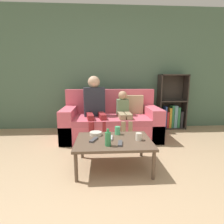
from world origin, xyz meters
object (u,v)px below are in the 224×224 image
object	(u,v)px
tv_remote_0	(94,140)
tv_remote_1	(120,143)
coffee_table	(113,142)
bookshelf	(171,109)
cup_far	(139,137)
cup_near	(118,131)
bottle	(108,139)
tv_remote_2	(111,138)
person_adult	(95,103)
person_child	(124,112)
snack_bowl	(96,134)
couch	(111,122)

from	to	relation	value
tv_remote_0	tv_remote_1	world-z (taller)	same
coffee_table	tv_remote_1	size ratio (longest dim) A/B	5.30
tv_remote_0	tv_remote_1	size ratio (longest dim) A/B	1.00
bookshelf	cup_far	bearing A→B (deg)	-122.10
cup_near	bottle	xyz separation A→B (m)	(-0.14, -0.40, 0.03)
tv_remote_1	tv_remote_2	xyz separation A→B (m)	(-0.10, 0.19, 0.00)
bookshelf	coffee_table	xyz separation A→B (m)	(-1.41, -1.73, -0.12)
bookshelf	coffee_table	bearing A→B (deg)	-129.12
cup_near	bottle	size ratio (longest dim) A/B	0.56
person_adult	cup_far	world-z (taller)	person_adult
person_child	bottle	xyz separation A→B (m)	(-0.33, -1.23, -0.06)
bookshelf	person_adult	world-z (taller)	bookshelf
person_child	cup_far	size ratio (longest dim) A/B	9.73
coffee_table	tv_remote_2	world-z (taller)	tv_remote_2
coffee_table	snack_bowl	bearing A→B (deg)	139.03
bookshelf	cup_far	xyz separation A→B (m)	(-1.11, -1.76, -0.04)
person_adult	snack_bowl	distance (m)	0.96
person_child	coffee_table	bearing A→B (deg)	-105.88
coffee_table	bottle	size ratio (longest dim) A/B	4.73
cup_near	bottle	bearing A→B (deg)	-109.93
coffee_table	person_child	bearing A→B (deg)	76.10
cup_far	tv_remote_0	size ratio (longest dim) A/B	0.52
cup_near	person_child	bearing A→B (deg)	77.22
tv_remote_1	snack_bowl	xyz separation A→B (m)	(-0.29, 0.34, 0.01)
person_child	tv_remote_1	xyz separation A→B (m)	(-0.19, -1.19, -0.13)
tv_remote_0	bottle	xyz separation A→B (m)	(0.17, -0.17, 0.07)
bookshelf	bottle	distance (m)	2.43
couch	bottle	distance (m)	1.40
cup_near	tv_remote_1	size ratio (longest dim) A/B	0.62
couch	snack_bowl	world-z (taller)	couch
snack_bowl	cup_far	bearing A→B (deg)	-22.74
tv_remote_0	couch	bearing A→B (deg)	99.66
bookshelf	cup_far	size ratio (longest dim) A/B	13.22
tv_remote_2	coffee_table	bearing A→B (deg)	-46.95
person_child	tv_remote_0	world-z (taller)	person_child
person_child	bottle	distance (m)	1.27
cup_far	snack_bowl	distance (m)	0.57
person_adult	coffee_table	bearing A→B (deg)	-85.26
couch	tv_remote_2	distance (m)	1.16
cup_far	bookshelf	bearing A→B (deg)	57.90
cup_far	tv_remote_0	world-z (taller)	cup_far
person_adult	bottle	xyz separation A→B (m)	(0.19, -1.30, -0.22)
tv_remote_1	tv_remote_2	distance (m)	0.22
coffee_table	person_adult	xyz separation A→B (m)	(-0.27, 1.11, 0.34)
bottle	tv_remote_1	bearing A→B (deg)	14.34
person_adult	cup_near	bearing A→B (deg)	-78.25
coffee_table	person_adult	world-z (taller)	person_adult
couch	coffee_table	distance (m)	1.20
person_child	couch	bearing A→B (deg)	142.36
cup_near	cup_far	distance (m)	0.34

